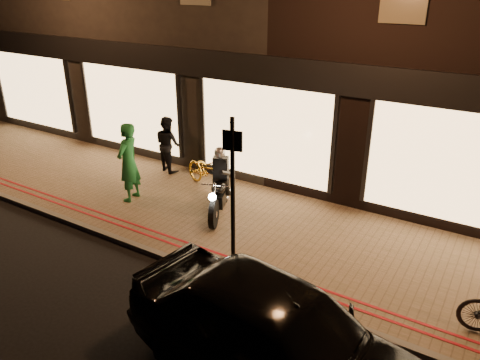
% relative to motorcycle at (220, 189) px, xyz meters
% --- Properties ---
extents(ground, '(90.00, 90.00, 0.00)m').
position_rel_motorcycle_xyz_m(ground, '(0.14, -2.13, -0.73)').
color(ground, black).
rests_on(ground, ground).
extents(sidewalk, '(50.00, 4.00, 0.12)m').
position_rel_motorcycle_xyz_m(sidewalk, '(0.14, -0.13, -0.67)').
color(sidewalk, brown).
rests_on(sidewalk, ground).
extents(kerb_stone, '(50.00, 0.14, 0.12)m').
position_rel_motorcycle_xyz_m(kerb_stone, '(0.14, -2.08, -0.67)').
color(kerb_stone, '#59544C').
rests_on(kerb_stone, ground).
extents(red_kerb_lines, '(50.00, 0.26, 0.01)m').
position_rel_motorcycle_xyz_m(red_kerb_lines, '(0.14, -1.58, -0.61)').
color(red_kerb_lines, maroon).
rests_on(red_kerb_lines, sidewalk).
extents(building_row, '(48.00, 10.11, 8.50)m').
position_rel_motorcycle_xyz_m(building_row, '(0.14, 6.86, 3.51)').
color(building_row, black).
rests_on(building_row, ground).
extents(motorcycle, '(0.90, 1.84, 1.59)m').
position_rel_motorcycle_xyz_m(motorcycle, '(0.00, 0.00, 0.00)').
color(motorcycle, black).
rests_on(motorcycle, sidewalk).
extents(sign_post, '(0.35, 0.10, 3.00)m').
position_rel_motorcycle_xyz_m(sign_post, '(1.56, -1.88, 1.06)').
color(sign_post, black).
rests_on(sign_post, sidewalk).
extents(bicycle_gold, '(1.82, 1.13, 0.90)m').
position_rel_motorcycle_xyz_m(bicycle_gold, '(-1.05, 1.01, -0.16)').
color(bicycle_gold, gold).
rests_on(bicycle_gold, sidewalk).
extents(person_green, '(0.59, 0.79, 1.95)m').
position_rel_motorcycle_xyz_m(person_green, '(-2.28, -0.53, 0.36)').
color(person_green, '#1B672F').
rests_on(person_green, sidewalk).
extents(person_dark, '(0.91, 0.80, 1.57)m').
position_rel_motorcycle_xyz_m(person_dark, '(-2.70, 1.43, 0.17)').
color(person_dark, black).
rests_on(person_dark, sidewalk).
extents(parked_car, '(4.87, 2.50, 1.59)m').
position_rel_motorcycle_xyz_m(parked_car, '(3.40, -3.63, 0.06)').
color(parked_car, black).
rests_on(parked_car, ground).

